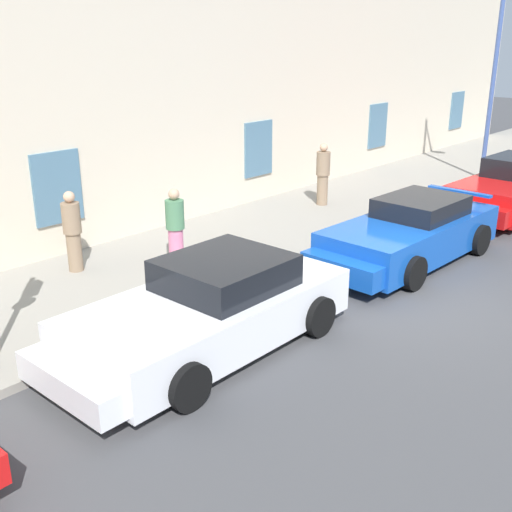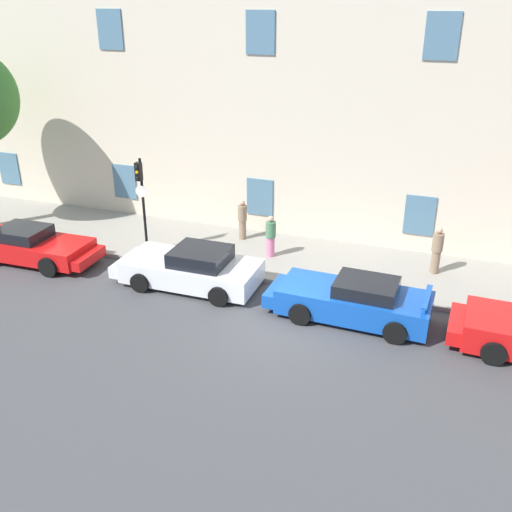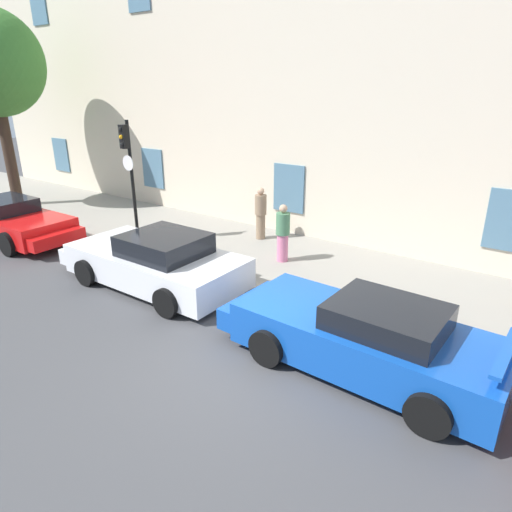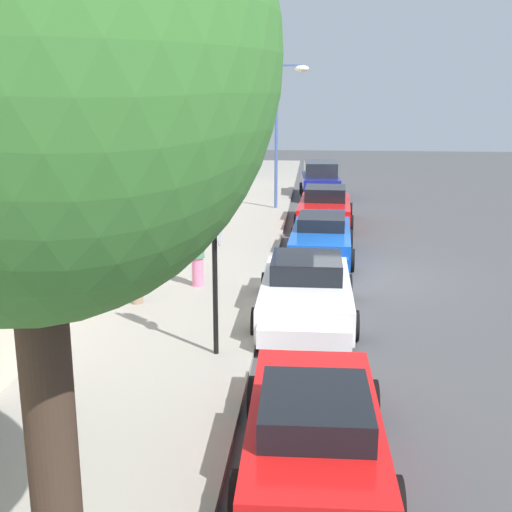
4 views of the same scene
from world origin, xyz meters
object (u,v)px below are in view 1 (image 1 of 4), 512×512
(sportscar_white_middle, at_px, (406,235))
(sportscar_tail_end, at_px, (511,190))
(sportscar_yellow_flank, at_px, (202,314))
(pedestrian_bystander, at_px, (323,174))
(pedestrian_strolling, at_px, (73,231))
(pedestrian_admiring, at_px, (175,227))
(street_lamp, at_px, (511,43))

(sportscar_white_middle, bearing_deg, sportscar_tail_end, -1.85)
(sportscar_white_middle, height_order, sportscar_tail_end, sportscar_tail_end)
(sportscar_yellow_flank, relative_size, sportscar_tail_end, 1.01)
(pedestrian_bystander, bearing_deg, pedestrian_strolling, 175.19)
(sportscar_yellow_flank, relative_size, pedestrian_bystander, 2.92)
(sportscar_yellow_flank, height_order, sportscar_white_middle, sportscar_yellow_flank)
(pedestrian_strolling, bearing_deg, pedestrian_admiring, -37.61)
(sportscar_white_middle, height_order, pedestrian_admiring, pedestrian_admiring)
(pedestrian_strolling, bearing_deg, pedestrian_bystander, -4.81)
(sportscar_tail_end, relative_size, pedestrian_bystander, 2.90)
(pedestrian_admiring, bearing_deg, street_lamp, -8.17)
(sportscar_yellow_flank, distance_m, sportscar_tail_end, 10.97)
(street_lamp, bearing_deg, pedestrian_strolling, 167.80)
(street_lamp, xyz_separation_m, pedestrian_admiring, (-12.07, 1.73, -3.41))
(sportscar_yellow_flank, height_order, sportscar_tail_end, sportscar_tail_end)
(sportscar_yellow_flank, xyz_separation_m, pedestrian_admiring, (2.00, 2.88, 0.34))
(street_lamp, bearing_deg, sportscar_tail_end, -151.43)
(sportscar_white_middle, relative_size, pedestrian_bystander, 2.94)
(pedestrian_strolling, bearing_deg, sportscar_tail_end, -23.77)
(pedestrian_strolling, bearing_deg, sportscar_yellow_flank, -95.76)
(sportscar_white_middle, xyz_separation_m, pedestrian_bystander, (2.28, 3.84, 0.40))
(sportscar_yellow_flank, bearing_deg, street_lamp, 4.67)
(sportscar_white_middle, bearing_deg, pedestrian_bystander, 59.30)
(sportscar_tail_end, xyz_separation_m, street_lamp, (3.11, 1.69, 3.72))
(sportscar_white_middle, relative_size, pedestrian_strolling, 3.07)
(pedestrian_admiring, relative_size, pedestrian_bystander, 0.93)
(street_lamp, relative_size, pedestrian_bystander, 3.63)
(sportscar_tail_end, height_order, pedestrian_strolling, pedestrian_strolling)
(pedestrian_strolling, height_order, pedestrian_bystander, pedestrian_bystander)
(street_lamp, bearing_deg, pedestrian_bystander, 159.50)
(sportscar_tail_end, distance_m, street_lamp, 5.13)
(sportscar_yellow_flank, distance_m, pedestrian_admiring, 3.52)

